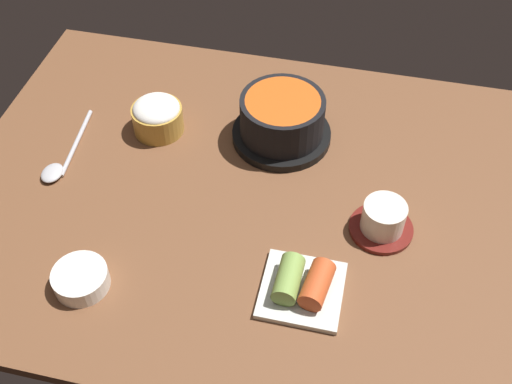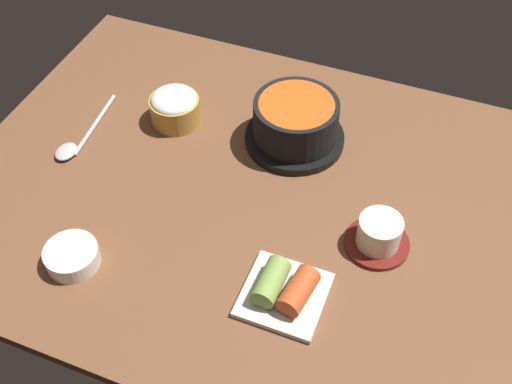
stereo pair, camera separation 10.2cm
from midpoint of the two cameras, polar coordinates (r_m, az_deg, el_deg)
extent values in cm
cube|color=brown|center=(106.62, -3.54, -0.61)|extent=(100.00, 76.00, 2.00)
cylinder|color=black|center=(114.54, -0.22, 5.13)|extent=(18.03, 18.03, 1.57)
cylinder|color=black|center=(111.54, -0.22, 6.79)|extent=(15.12, 15.12, 7.31)
cylinder|color=#D15619|center=(109.33, -0.23, 8.10)|extent=(13.31, 13.31, 0.60)
cylinder|color=#B78C38|center=(117.27, -11.42, 6.39)|extent=(9.28, 9.28, 5.05)
ellipsoid|color=white|center=(115.63, -11.61, 7.31)|extent=(8.54, 8.54, 3.25)
cylinder|color=maroon|center=(101.43, 8.52, -3.47)|extent=(10.29, 10.29, 0.80)
cylinder|color=silver|center=(99.20, 8.70, -2.45)|extent=(6.87, 6.87, 4.96)
cylinder|color=#C6D18C|center=(97.53, 8.85, -1.64)|extent=(5.84, 5.84, 0.40)
cube|color=silver|center=(93.51, 1.06, -9.14)|extent=(12.06, 12.06, 1.00)
cylinder|color=#7A9E47|center=(91.79, -0.22, -8.11)|extent=(3.90, 7.35, 3.67)
cylinder|color=#C64C23|center=(91.35, 2.39, -8.60)|extent=(4.73, 7.71, 3.67)
cylinder|color=white|center=(98.38, -18.59, -7.71)|extent=(8.34, 8.34, 3.05)
cylinder|color=brown|center=(97.41, -18.77, -7.31)|extent=(6.84, 6.84, 0.50)
cylinder|color=#B7B7BC|center=(119.74, -18.41, 4.21)|extent=(2.42, 16.81, 0.80)
ellipsoid|color=#B7B7BC|center=(115.13, -20.53, 1.50)|extent=(3.60, 4.68, 1.26)
camera|label=1|loc=(0.05, -92.87, -3.24)|focal=43.90mm
camera|label=2|loc=(0.05, 87.13, 3.24)|focal=43.90mm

